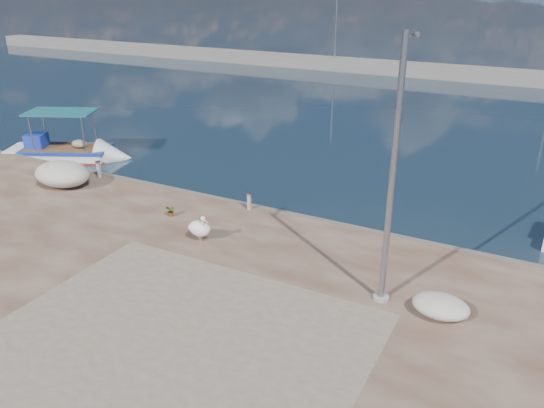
{
  "coord_description": "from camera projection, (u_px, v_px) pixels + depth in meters",
  "views": [
    {
      "loc": [
        7.91,
        -11.2,
        8.54
      ],
      "look_at": [
        0.0,
        3.8,
        1.3
      ],
      "focal_mm": 35.0,
      "sensor_mm": 36.0,
      "label": 1
    }
  ],
  "objects": [
    {
      "name": "lamp_post",
      "position": [
        392.0,
        186.0,
        13.14
      ],
      "size": [
        0.44,
        0.96,
        7.0
      ],
      "color": "gray",
      "rests_on": "quay"
    },
    {
      "name": "bollard_near",
      "position": [
        249.0,
        200.0,
        19.85
      ],
      "size": [
        0.22,
        0.22,
        0.67
      ],
      "color": "gray",
      "rests_on": "quay"
    },
    {
      "name": "quay_patch",
      "position": [
        177.0,
        340.0,
        12.79
      ],
      "size": [
        9.0,
        7.0,
        0.01
      ],
      "primitive_type": "cube",
      "color": "gray",
      "rests_on": "quay"
    },
    {
      "name": "pelican",
      "position": [
        200.0,
        228.0,
        17.41
      ],
      "size": [
        1.03,
        0.74,
        0.99
      ],
      "rotation": [
        0.0,
        0.0,
        -0.43
      ],
      "color": "tan",
      "rests_on": "quay"
    },
    {
      "name": "boat_left",
      "position": [
        66.0,
        154.0,
        27.14
      ],
      "size": [
        6.24,
        4.3,
        2.87
      ],
      "rotation": [
        0.0,
        0.0,
        0.44
      ],
      "color": "white",
      "rests_on": "ground"
    },
    {
      "name": "potted_plant",
      "position": [
        171.0,
        211.0,
        19.34
      ],
      "size": [
        0.47,
        0.44,
        0.42
      ],
      "primitive_type": "imported",
      "rotation": [
        0.0,
        0.0,
        -0.34
      ],
      "color": "#33722D",
      "rests_on": "quay"
    },
    {
      "name": "net_pile_a",
      "position": [
        62.0,
        174.0,
        22.11
      ],
      "size": [
        2.52,
        1.83,
        1.03
      ],
      "primitive_type": "ellipsoid",
      "color": "silver",
      "rests_on": "quay"
    },
    {
      "name": "bollard_far",
      "position": [
        99.0,
        168.0,
        23.1
      ],
      "size": [
        0.24,
        0.24,
        0.73
      ],
      "color": "gray",
      "rests_on": "quay"
    },
    {
      "name": "breakwater",
      "position": [
        457.0,
        73.0,
        48.16
      ],
      "size": [
        120.0,
        2.2,
        7.5
      ],
      "color": "gray",
      "rests_on": "ground"
    },
    {
      "name": "net_pile_d",
      "position": [
        441.0,
        306.0,
        13.62
      ],
      "size": [
        1.46,
        1.1,
        0.55
      ],
      "primitive_type": "ellipsoid",
      "color": "silver",
      "rests_on": "quay"
    },
    {
      "name": "ground",
      "position": [
        213.0,
        288.0,
        15.85
      ],
      "size": [
        1400.0,
        1400.0,
        0.0
      ],
      "primitive_type": "plane",
      "color": "#162635",
      "rests_on": "ground"
    }
  ]
}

